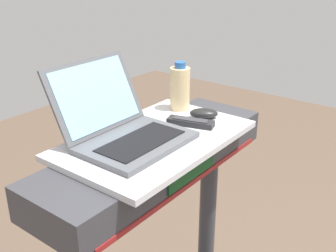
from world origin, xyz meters
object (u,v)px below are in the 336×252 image
Objects in this scene: computer_mouse at (204,113)px; tv_remote at (191,122)px; laptop at (123,126)px; water_bottle at (180,88)px.

computer_mouse reaches higher than tv_remote.
computer_mouse is at bearing -13.80° from laptop.
computer_mouse is 0.14m from water_bottle.
laptop is 1.90× the size of water_bottle.
laptop is at bearing 130.67° from computer_mouse.
computer_mouse is at bearing 0.96° from tv_remote.
water_bottle reaches higher than tv_remote.
tv_remote is at bearing -19.62° from laptop.
laptop reaches higher than water_bottle.
laptop reaches higher than computer_mouse.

